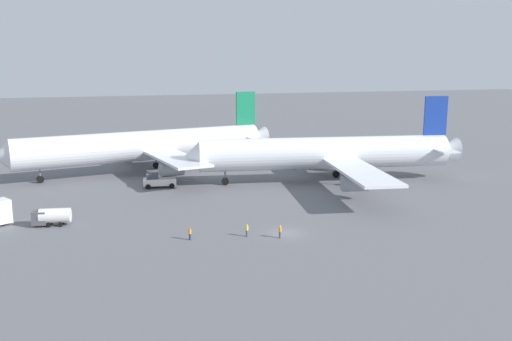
{
  "coord_description": "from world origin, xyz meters",
  "views": [
    {
      "loc": [
        -23.56,
        -63.09,
        21.72
      ],
      "look_at": [
        2.61,
        21.39,
        4.0
      ],
      "focal_mm": 38.18,
      "sensor_mm": 36.0,
      "label": 1
    }
  ],
  "objects_px": {
    "airliner_being_pushed": "(327,153)",
    "gse_fuel_bowser_stubby": "(51,216)",
    "ground_crew_ramp_agent_by_cones": "(247,230)",
    "ground_crew_marshaller_foreground": "(280,231)",
    "pushback_tug": "(159,181)",
    "airliner_at_gate_left": "(146,146)",
    "ground_crew_wing_walker_right": "(190,234)"
  },
  "relations": [
    {
      "from": "ground_crew_wing_walker_right",
      "to": "ground_crew_marshaller_foreground",
      "type": "height_order",
      "value": "ground_crew_marshaller_foreground"
    },
    {
      "from": "ground_crew_ramp_agent_by_cones",
      "to": "airliner_at_gate_left",
      "type": "bearing_deg",
      "value": 99.9
    },
    {
      "from": "ground_crew_ramp_agent_by_cones",
      "to": "pushback_tug",
      "type": "bearing_deg",
      "value": 102.91
    },
    {
      "from": "airliner_at_gate_left",
      "to": "ground_crew_ramp_agent_by_cones",
      "type": "xyz_separation_m",
      "value": [
        7.79,
        -44.66,
        -4.5
      ]
    },
    {
      "from": "ground_crew_wing_walker_right",
      "to": "ground_crew_ramp_agent_by_cones",
      "type": "xyz_separation_m",
      "value": [
        7.12,
        -0.84,
        0.03
      ]
    },
    {
      "from": "airliner_being_pushed",
      "to": "pushback_tug",
      "type": "height_order",
      "value": "airliner_being_pushed"
    },
    {
      "from": "gse_fuel_bowser_stubby",
      "to": "ground_crew_marshaller_foreground",
      "type": "height_order",
      "value": "gse_fuel_bowser_stubby"
    },
    {
      "from": "airliner_at_gate_left",
      "to": "pushback_tug",
      "type": "height_order",
      "value": "airliner_at_gate_left"
    },
    {
      "from": "ground_crew_marshaller_foreground",
      "to": "ground_crew_ramp_agent_by_cones",
      "type": "height_order",
      "value": "ground_crew_marshaller_foreground"
    },
    {
      "from": "airliner_at_gate_left",
      "to": "pushback_tug",
      "type": "relative_size",
      "value": 6.03
    },
    {
      "from": "airliner_at_gate_left",
      "to": "ground_crew_marshaller_foreground",
      "type": "relative_size",
      "value": 32.93
    },
    {
      "from": "gse_fuel_bowser_stubby",
      "to": "pushback_tug",
      "type": "bearing_deg",
      "value": 48.3
    },
    {
      "from": "ground_crew_marshaller_foreground",
      "to": "airliner_being_pushed",
      "type": "bearing_deg",
      "value": 55.85
    },
    {
      "from": "airliner_being_pushed",
      "to": "gse_fuel_bowser_stubby",
      "type": "bearing_deg",
      "value": -163.16
    },
    {
      "from": "ground_crew_wing_walker_right",
      "to": "ground_crew_ramp_agent_by_cones",
      "type": "bearing_deg",
      "value": -6.76
    },
    {
      "from": "airliner_being_pushed",
      "to": "ground_crew_wing_walker_right",
      "type": "bearing_deg",
      "value": -139.62
    },
    {
      "from": "airliner_being_pushed",
      "to": "ground_crew_marshaller_foreground",
      "type": "xyz_separation_m",
      "value": [
        -19.1,
        -28.16,
        -4.45
      ]
    },
    {
      "from": "pushback_tug",
      "to": "ground_crew_wing_walker_right",
      "type": "bearing_deg",
      "value": -90.01
    },
    {
      "from": "pushback_tug",
      "to": "airliner_at_gate_left",
      "type": "bearing_deg",
      "value": 92.85
    },
    {
      "from": "pushback_tug",
      "to": "airliner_being_pushed",
      "type": "bearing_deg",
      "value": -8.79
    },
    {
      "from": "pushback_tug",
      "to": "ground_crew_marshaller_foreground",
      "type": "relative_size",
      "value": 5.46
    },
    {
      "from": "ground_crew_marshaller_foreground",
      "to": "gse_fuel_bowser_stubby",
      "type": "bearing_deg",
      "value": 153.17
    },
    {
      "from": "airliner_being_pushed",
      "to": "pushback_tug",
      "type": "xyz_separation_m",
      "value": [
        -30.03,
        4.64,
        -4.12
      ]
    },
    {
      "from": "ground_crew_ramp_agent_by_cones",
      "to": "gse_fuel_bowser_stubby",
      "type": "bearing_deg",
      "value": 152.88
    },
    {
      "from": "airliner_at_gate_left",
      "to": "gse_fuel_bowser_stubby",
      "type": "xyz_separation_m",
      "value": [
        -16.08,
        -32.43,
        -4.02
      ]
    },
    {
      "from": "gse_fuel_bowser_stubby",
      "to": "ground_crew_ramp_agent_by_cones",
      "type": "distance_m",
      "value": 26.82
    },
    {
      "from": "airliner_at_gate_left",
      "to": "ground_crew_marshaller_foreground",
      "type": "bearing_deg",
      "value": -75.97
    },
    {
      "from": "airliner_being_pushed",
      "to": "ground_crew_wing_walker_right",
      "type": "relative_size",
      "value": 32.2
    },
    {
      "from": "gse_fuel_bowser_stubby",
      "to": "ground_crew_wing_walker_right",
      "type": "distance_m",
      "value": 20.26
    },
    {
      "from": "ground_crew_ramp_agent_by_cones",
      "to": "airliner_being_pushed",
      "type": "bearing_deg",
      "value": 49.03
    },
    {
      "from": "airliner_being_pushed",
      "to": "ground_crew_marshaller_foreground",
      "type": "relative_size",
      "value": 31.1
    },
    {
      "from": "pushback_tug",
      "to": "ground_crew_wing_walker_right",
      "type": "xyz_separation_m",
      "value": [
        -0.01,
        -30.19,
        -0.36
      ]
    }
  ]
}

